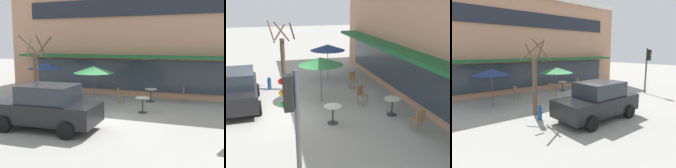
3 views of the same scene
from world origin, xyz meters
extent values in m
plane|color=#9E9B93|center=(0.00, 0.00, 0.00)|extent=(80.00, 80.00, 0.00)
cube|color=tan|center=(0.00, 10.00, 3.87)|extent=(17.97, 8.00, 7.73)
cube|color=#19592D|center=(0.00, 5.45, 2.55)|extent=(15.28, 1.10, 0.16)
cube|color=#1E232D|center=(0.00, 5.94, 5.57)|extent=(14.38, 0.10, 1.10)
cube|color=#2D3842|center=(0.00, 5.94, 1.35)|extent=(14.38, 0.10, 1.90)
cylinder|color=#333338|center=(1.73, 1.94, 0.01)|extent=(0.44, 0.44, 0.03)
cylinder|color=#333338|center=(1.73, 1.94, 0.38)|extent=(0.07, 0.07, 0.70)
cylinder|color=silver|center=(1.73, 1.94, 0.74)|extent=(0.70, 0.70, 0.03)
cylinder|color=#333338|center=(1.56, 4.62, 0.01)|extent=(0.44, 0.44, 0.03)
cylinder|color=#333338|center=(1.56, 4.62, 0.38)|extent=(0.07, 0.07, 0.70)
cylinder|color=silver|center=(1.56, 4.62, 0.74)|extent=(0.70, 0.70, 0.03)
cylinder|color=#4C4C51|center=(-0.85, 2.02, 1.10)|extent=(0.04, 0.04, 2.20)
cone|color=#286B38|center=(-0.85, 2.02, 2.03)|extent=(2.10, 2.10, 0.35)
cylinder|color=#4C4C51|center=(-4.48, 3.20, 1.10)|extent=(0.04, 0.04, 2.20)
cone|color=navy|center=(-4.48, 3.20, 2.03)|extent=(2.10, 2.10, 0.35)
cylinder|color=#9E754C|center=(3.05, 4.68, 0.23)|extent=(0.04, 0.04, 0.45)
cylinder|color=#9E754C|center=(3.00, 5.02, 0.23)|extent=(0.04, 0.04, 0.45)
cylinder|color=#9E754C|center=(3.39, 4.74, 0.23)|extent=(0.04, 0.04, 0.45)
cylinder|color=#9E754C|center=(3.33, 5.07, 0.23)|extent=(0.04, 0.04, 0.45)
cube|color=#9E754C|center=(3.19, 4.88, 0.47)|extent=(0.46, 0.46, 0.04)
cube|color=#9E754C|center=(3.37, 4.91, 0.69)|extent=(0.10, 0.40, 0.40)
cylinder|color=#9E754C|center=(-2.36, 4.38, 0.23)|extent=(0.04, 0.04, 0.45)
cylinder|color=#9E754C|center=(-2.33, 4.05, 0.23)|extent=(0.04, 0.04, 0.45)
cylinder|color=#9E754C|center=(-2.70, 4.35, 0.23)|extent=(0.04, 0.04, 0.45)
cylinder|color=#9E754C|center=(-2.67, 4.01, 0.23)|extent=(0.04, 0.04, 0.45)
cube|color=#9E754C|center=(-2.52, 4.20, 0.47)|extent=(0.44, 0.44, 0.04)
cube|color=#9E754C|center=(-2.69, 4.18, 0.69)|extent=(0.08, 0.40, 0.40)
cylinder|color=#9E754C|center=(0.10, 4.05, 0.23)|extent=(0.04, 0.04, 0.45)
cylinder|color=#9E754C|center=(0.26, 3.75, 0.23)|extent=(0.04, 0.04, 0.45)
cylinder|color=#9E754C|center=(-0.20, 3.90, 0.23)|extent=(0.04, 0.04, 0.45)
cylinder|color=#9E754C|center=(-0.04, 3.59, 0.23)|extent=(0.04, 0.04, 0.45)
cube|color=#9E754C|center=(0.03, 3.82, 0.47)|extent=(0.54, 0.54, 0.04)
cube|color=#9E754C|center=(-0.13, 3.74, 0.69)|extent=(0.22, 0.37, 0.40)
cube|color=black|center=(-1.22, -1.87, 0.70)|extent=(4.26, 1.94, 0.76)
cube|color=#232B33|center=(-1.07, -1.87, 1.42)|extent=(2.15, 1.67, 0.68)
cylinder|color=black|center=(-2.49, -2.82, 0.32)|extent=(0.65, 0.24, 0.64)
cylinder|color=black|center=(-2.55, -1.02, 0.32)|extent=(0.65, 0.24, 0.64)
cylinder|color=black|center=(0.12, -2.73, 0.32)|extent=(0.65, 0.24, 0.64)
cylinder|color=black|center=(0.05, -0.93, 0.32)|extent=(0.65, 0.24, 0.64)
cylinder|color=brown|center=(-3.24, 0.43, 1.41)|extent=(0.24, 0.24, 2.83)
cylinder|color=brown|center=(-2.88, 0.42, 3.22)|extent=(0.10, 0.79, 1.04)
cylinder|color=brown|center=(-3.08, 0.97, 3.21)|extent=(1.15, 0.42, 1.02)
cylinder|color=brown|center=(-3.52, 0.36, 3.13)|extent=(0.24, 0.64, 0.85)
cylinder|color=brown|center=(-3.12, -0.10, 3.22)|extent=(1.14, 0.33, 1.04)
cylinder|color=#1E4C8C|center=(-3.45, -0.37, 0.28)|extent=(0.20, 0.20, 0.55)
sphere|color=#1E4C8C|center=(-3.45, -0.37, 0.61)|extent=(0.19, 0.19, 0.19)
cylinder|color=#1E4C8C|center=(-3.58, -0.37, 0.33)|extent=(0.10, 0.07, 0.07)
cylinder|color=#1E4C8C|center=(-3.32, -0.37, 0.33)|extent=(0.10, 0.07, 0.07)
camera|label=1|loc=(4.83, -11.07, 3.32)|focal=45.00mm
camera|label=2|loc=(11.83, -0.57, 4.86)|focal=45.00mm
camera|label=3|loc=(-7.93, -8.21, 3.17)|focal=32.00mm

